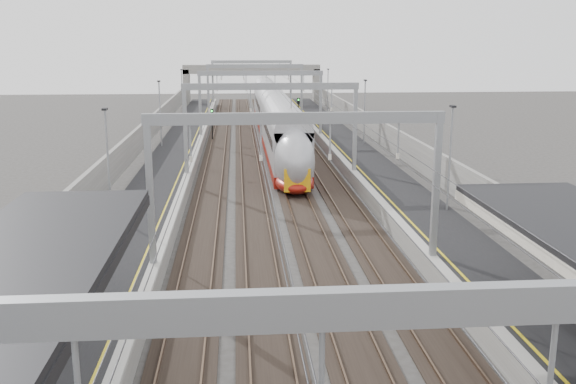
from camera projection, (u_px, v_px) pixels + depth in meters
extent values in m
cube|color=black|center=(168.00, 172.00, 50.64)|extent=(4.00, 120.00, 1.00)
cube|color=black|center=(368.00, 169.00, 51.88)|extent=(4.00, 120.00, 1.00)
cube|color=black|center=(213.00, 177.00, 51.02)|extent=(2.40, 140.00, 0.08)
cube|color=brown|center=(204.00, 176.00, 50.94)|extent=(0.07, 140.00, 0.14)
cube|color=brown|center=(222.00, 176.00, 51.05)|extent=(0.07, 140.00, 0.14)
cube|color=black|center=(251.00, 176.00, 51.25)|extent=(2.40, 140.00, 0.08)
cube|color=brown|center=(242.00, 175.00, 51.17)|extent=(0.07, 140.00, 0.14)
cube|color=brown|center=(260.00, 175.00, 51.29)|extent=(0.07, 140.00, 0.14)
cube|color=black|center=(288.00, 176.00, 51.48)|extent=(2.40, 140.00, 0.08)
cube|color=brown|center=(279.00, 175.00, 51.41)|extent=(0.07, 140.00, 0.14)
cube|color=brown|center=(297.00, 174.00, 51.52)|extent=(0.07, 140.00, 0.14)
cube|color=black|center=(325.00, 175.00, 51.71)|extent=(2.40, 140.00, 0.08)
cube|color=brown|center=(316.00, 174.00, 51.64)|extent=(0.07, 140.00, 0.14)
cube|color=brown|center=(334.00, 174.00, 51.75)|extent=(0.07, 140.00, 0.14)
cube|color=gray|center=(442.00, 305.00, 7.97)|extent=(13.00, 0.25, 0.50)
cube|color=gray|center=(150.00, 190.00, 27.59)|extent=(0.28, 0.28, 6.60)
cube|color=gray|center=(436.00, 185.00, 28.56)|extent=(0.28, 0.28, 6.60)
cube|color=gray|center=(296.00, 118.00, 27.37)|extent=(13.00, 0.25, 0.50)
cube|color=gray|center=(185.00, 129.00, 46.99)|extent=(0.28, 0.28, 6.60)
cube|color=gray|center=(355.00, 127.00, 47.97)|extent=(0.28, 0.28, 6.60)
cube|color=gray|center=(271.00, 86.00, 46.78)|extent=(13.00, 0.25, 0.50)
cube|color=gray|center=(200.00, 103.00, 66.40)|extent=(0.28, 0.28, 6.60)
cube|color=gray|center=(321.00, 102.00, 67.37)|extent=(0.28, 0.28, 6.60)
cube|color=gray|center=(260.00, 73.00, 66.19)|extent=(13.00, 0.25, 0.50)
cube|color=gray|center=(208.00, 89.00, 85.81)|extent=(0.28, 0.28, 6.60)
cube|color=gray|center=(302.00, 89.00, 86.78)|extent=(0.28, 0.28, 6.60)
cube|color=gray|center=(255.00, 66.00, 85.60)|extent=(13.00, 0.25, 0.50)
cube|color=gray|center=(213.00, 81.00, 103.27)|extent=(0.28, 0.28, 6.60)
cube|color=gray|center=(291.00, 81.00, 104.25)|extent=(0.28, 0.28, 6.60)
cube|color=gray|center=(252.00, 62.00, 103.06)|extent=(13.00, 0.25, 0.50)
cylinder|color=#262628|center=(213.00, 102.00, 54.62)|extent=(0.03, 140.00, 0.03)
cylinder|color=#262628|center=(248.00, 102.00, 54.85)|extent=(0.03, 140.00, 0.03)
cylinder|color=#262628|center=(283.00, 102.00, 55.08)|extent=(0.03, 140.00, 0.03)
cylinder|color=#262628|center=(318.00, 101.00, 55.32)|extent=(0.03, 140.00, 0.03)
cylinder|color=black|center=(7.00, 291.00, 19.86)|extent=(0.20, 0.20, 4.00)
cube|color=slate|center=(252.00, 69.00, 103.33)|extent=(22.00, 2.20, 1.40)
cube|color=slate|center=(187.00, 89.00, 103.22)|extent=(1.00, 2.20, 6.20)
cube|color=slate|center=(316.00, 88.00, 104.85)|extent=(1.00, 2.20, 6.20)
cube|color=slate|center=(126.00, 159.00, 50.14)|extent=(0.30, 120.00, 3.20)
cube|color=slate|center=(407.00, 155.00, 51.87)|extent=(0.30, 120.00, 3.20)
cube|color=maroon|center=(282.00, 154.00, 57.87)|extent=(2.87, 24.46, 0.85)
cube|color=#A2A2A7|center=(282.00, 132.00, 57.41)|extent=(2.87, 24.46, 3.19)
cube|color=black|center=(290.00, 177.00, 49.64)|extent=(2.13, 2.55, 0.53)
cube|color=maroon|center=(268.00, 121.00, 82.02)|extent=(2.87, 24.46, 0.85)
cube|color=#A2A2A7|center=(268.00, 105.00, 81.56)|extent=(2.87, 24.46, 3.19)
cube|color=black|center=(272.00, 133.00, 73.79)|extent=(2.13, 2.55, 0.53)
ellipsoid|color=#A2A2A7|center=(294.00, 160.00, 45.41)|extent=(2.87, 5.53, 4.47)
cube|color=#EDA20C|center=(297.00, 180.00, 43.41)|extent=(1.81, 0.12, 1.60)
cube|color=black|center=(297.00, 156.00, 43.50)|extent=(1.70, 0.61, 1.00)
cylinder|color=black|center=(572.00, 319.00, 22.16)|extent=(0.06, 0.06, 0.40)
cylinder|color=black|center=(212.00, 127.00, 69.41)|extent=(0.12, 0.12, 3.00)
cube|color=black|center=(212.00, 112.00, 69.05)|extent=(0.32, 0.22, 0.75)
sphere|color=#0CE526|center=(212.00, 111.00, 68.89)|extent=(0.16, 0.16, 0.16)
cylinder|color=black|center=(283.00, 117.00, 79.09)|extent=(0.12, 0.12, 3.00)
cube|color=black|center=(283.00, 104.00, 78.73)|extent=(0.32, 0.22, 0.75)
sphere|color=red|center=(283.00, 103.00, 78.56)|extent=(0.16, 0.16, 0.16)
cylinder|color=black|center=(298.00, 113.00, 82.65)|extent=(0.12, 0.12, 3.00)
cube|color=black|center=(298.00, 101.00, 82.29)|extent=(0.32, 0.22, 0.75)
sphere|color=#0CE526|center=(298.00, 100.00, 82.13)|extent=(0.16, 0.16, 0.16)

